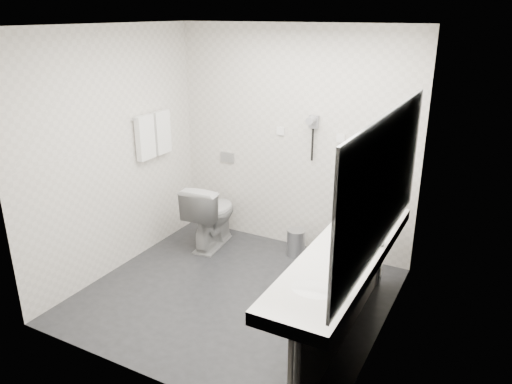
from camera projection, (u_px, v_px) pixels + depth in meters
The scene contains 30 objects.
floor at pixel (235, 295), 4.80m from camera, with size 2.80×2.80×0.00m, color #242528.
ceiling at pixel (231, 25), 3.93m from camera, with size 2.80×2.80×0.00m, color white.
wall_back at pixel (293, 141), 5.44m from camera, with size 2.80×2.80×0.00m, color silver.
wall_front at pixel (134, 227), 3.29m from camera, with size 2.80×2.80×0.00m, color silver.
wall_left at pixel (115, 153), 4.98m from camera, with size 2.60×2.60×0.00m, color silver.
wall_right at pixel (391, 200), 3.75m from camera, with size 2.60×2.60×0.00m, color silver.
vanity_counter at pixel (344, 256), 3.86m from camera, with size 0.55×2.20×0.10m, color white.
vanity_panel at pixel (344, 303), 3.99m from camera, with size 0.03×2.15×0.75m, color #999690.
vanity_post_far at pixel (381, 252), 4.84m from camera, with size 0.06×0.06×0.75m, color silver.
mirror at pixel (385, 183), 3.52m from camera, with size 0.02×2.20×1.05m, color #B2BCC6.
basin_near at pixel (313, 291), 3.31m from camera, with size 0.40×0.31×0.05m, color white.
basin_far at pixel (368, 222), 4.38m from camera, with size 0.40×0.31×0.05m, color white.
faucet_near at pixel (342, 286), 3.19m from camera, with size 0.04×0.04×0.15m, color silver.
faucet_far at pixel (391, 217), 4.27m from camera, with size 0.04×0.04×0.15m, color silver.
soap_bottle_a at pixel (366, 243), 3.85m from camera, with size 0.04×0.04×0.09m, color silver.
soap_bottle_b at pixel (353, 234), 3.99m from camera, with size 0.08×0.08×0.10m, color silver.
glass_left at pixel (381, 238), 3.90m from camera, with size 0.07×0.07×0.12m, color silver.
glass_right at pixel (369, 232), 4.01m from camera, with size 0.06×0.06×0.12m, color silver.
toilet at pixel (211, 214), 5.70m from camera, with size 0.44×0.77×0.78m, color white.
flush_plate at pixel (227, 157), 5.91m from camera, with size 0.18×0.02×0.12m, color #B2B5BA.
pedal_bin at pixel (296, 243), 5.54m from camera, with size 0.21×0.21×0.29m, color #B2B5BA.
bin_lid at pixel (297, 231), 5.48m from camera, with size 0.21×0.21×0.01m, color #B2B5BA.
towel_rail at pixel (151, 115), 5.31m from camera, with size 0.02×0.02×0.62m, color silver.
towel_near at pixel (145, 137), 5.27m from camera, with size 0.07×0.24×0.48m, color white.
towel_far at pixel (162, 132), 5.50m from camera, with size 0.07×0.24×0.48m, color white.
dryer_cradle at pixel (314, 122), 5.22m from camera, with size 0.10×0.04×0.14m, color gray.
dryer_barrel at pixel (312, 120), 5.15m from camera, with size 0.08×0.08×0.14m, color gray.
dryer_cord at pixel (312, 145), 5.29m from camera, with size 0.02×0.02×0.35m, color black.
switch_plate_a at pixel (280, 131), 5.46m from camera, with size 0.09×0.02×0.09m, color white.
switch_plate_b at pixel (341, 138), 5.15m from camera, with size 0.09×0.02×0.09m, color white.
Camera 1 is at (2.14, -3.56, 2.61)m, focal length 34.45 mm.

